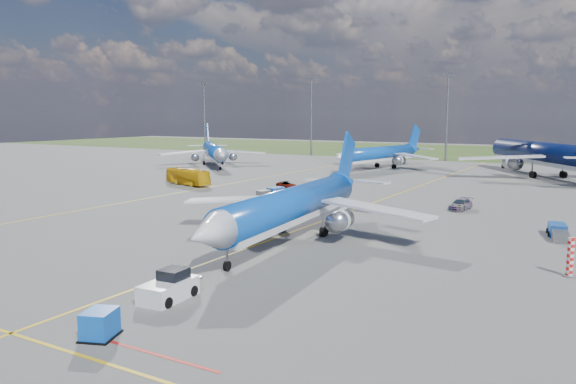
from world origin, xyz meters
The scene contains 17 objects.
ground centered at (0.00, 0.00, 0.00)m, with size 400.00×400.00×0.00m, color #565654.
grass_strip centered at (0.00, 150.00, 0.00)m, with size 400.00×80.00×0.01m, color #2D4719.
taxiway_lines centered at (0.17, 27.70, 0.01)m, with size 60.25×160.00×0.02m.
floodlight_masts centered at (10.00, 110.00, 12.56)m, with size 202.20×0.50×22.70m.
warning_post centered at (26.00, 8.00, 1.50)m, with size 0.50×0.50×3.00m, color red.
bg_jet_nw centered at (-54.42, 68.84, 0.00)m, with size 27.88×36.60×9.58m, color #0C48AF, non-canonical shape.
bg_jet_nnw centered at (-17.30, 81.46, 0.00)m, with size 27.59×36.21×9.48m, color #0C48AF, non-canonical shape.
bg_jet_n centered at (15.75, 82.66, 0.00)m, with size 37.42×49.11×12.86m, color #07113B, non-canonical shape.
main_airliner centered at (1.68, 8.63, 0.00)m, with size 28.43×37.32×9.77m, color #0C48AF, non-canonical shape.
pushback_tug centered at (3.59, -11.07, 0.78)m, with size 2.40×5.78×1.94m.
uld_container centered at (4.71, -17.86, 0.76)m, with size 1.52×1.90×1.52m, color #0D4DB9.
apron_bus centered at (-35.22, 36.55, 1.42)m, with size 2.39×10.22×2.85m, color #E9B10D.
service_car_a centered at (-9.41, 22.87, 0.71)m, with size 1.67×4.16×1.42m, color #999999.
service_car_b centered at (-17.74, 40.70, 0.61)m, with size 2.01×4.37×1.21m, color #999999.
service_car_c centered at (11.77, 34.36, 0.68)m, with size 1.91×4.69×1.36m, color #999999.
baggage_tug_w centered at (24.07, 22.41, 0.57)m, with size 2.40×5.64×1.23m.
baggage_tug_c centered at (-16.06, 33.21, 0.52)m, with size 2.37×5.13×1.11m.
Camera 1 is at (28.33, -37.99, 12.07)m, focal length 35.00 mm.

